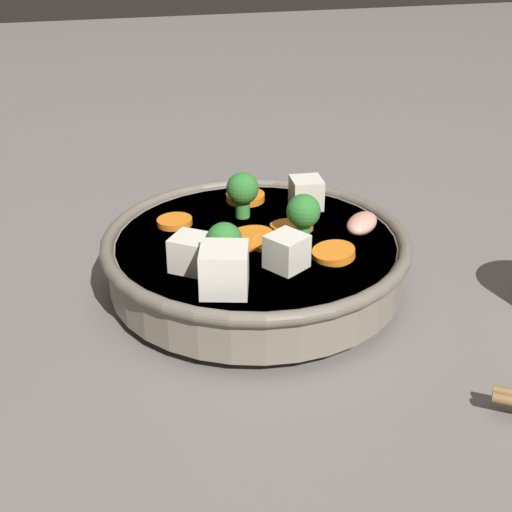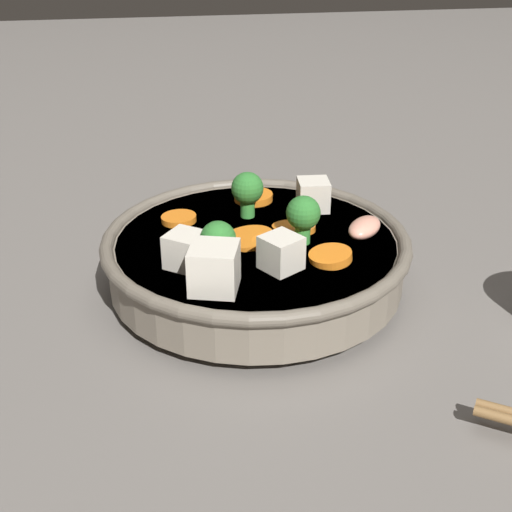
{
  "view_description": "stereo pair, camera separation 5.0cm",
  "coord_description": "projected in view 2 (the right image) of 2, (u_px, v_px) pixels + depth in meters",
  "views": [
    {
      "loc": [
        0.14,
        0.54,
        0.33
      ],
      "look_at": [
        0.0,
        0.0,
        0.03
      ],
      "focal_mm": 50.0,
      "sensor_mm": 36.0,
      "label": 1
    },
    {
      "loc": [
        0.09,
        0.55,
        0.33
      ],
      "look_at": [
        0.0,
        0.0,
        0.03
      ],
      "focal_mm": 50.0,
      "sensor_mm": 36.0,
      "label": 2
    }
  ],
  "objects": [
    {
      "name": "stirfry_bowl",
      "position": [
        256.0,
        254.0,
        0.63
      ],
      "size": [
        0.27,
        0.27,
        0.09
      ],
      "color": "slate",
      "rests_on": "ground_plane"
    },
    {
      "name": "ground_plane",
      "position": [
        256.0,
        289.0,
        0.64
      ],
      "size": [
        3.0,
        3.0,
        0.0
      ],
      "primitive_type": "plane",
      "color": "slate"
    }
  ]
}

